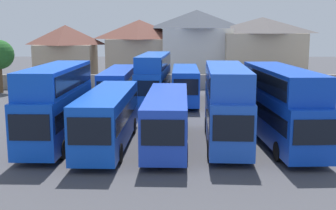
{
  "coord_description": "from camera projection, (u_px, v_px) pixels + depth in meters",
  "views": [
    {
      "loc": [
        0.21,
        -26.68,
        7.33
      ],
      "look_at": [
        0.0,
        3.0,
        2.08
      ],
      "focal_mm": 46.29,
      "sensor_mm": 36.0,
      "label": 1
    }
  ],
  "objects": [
    {
      "name": "bus_5",
      "position": [
        281.0,
        102.0,
        27.46
      ],
      "size": [
        3.05,
        11.6,
        4.87
      ],
      "rotation": [
        0.0,
        0.0,
        -1.53
      ],
      "color": "#0E3DC1",
      "rests_on": "ground"
    },
    {
      "name": "bus_7",
      "position": [
        154.0,
        76.0,
        42.89
      ],
      "size": [
        3.29,
        11.37,
        4.84
      ],
      "rotation": [
        0.0,
        0.0,
        -1.64
      ],
      "color": "blue",
      "rests_on": "ground"
    },
    {
      "name": "house_terrace_right",
      "position": [
        196.0,
        45.0,
        60.93
      ],
      "size": [
        9.85,
        8.39,
        9.89
      ],
      "color": "silver",
      "rests_on": "ground"
    },
    {
      "name": "house_terrace_centre",
      "position": [
        140.0,
        50.0,
        61.13
      ],
      "size": [
        9.29,
        6.95,
        8.55
      ],
      "color": "tan",
      "rests_on": "ground"
    },
    {
      "name": "bus_2",
      "position": [
        108.0,
        115.0,
        26.99
      ],
      "size": [
        2.81,
        11.23,
        3.49
      ],
      "rotation": [
        0.0,
        0.0,
        -1.6
      ],
      "color": "blue",
      "rests_on": "ground"
    },
    {
      "name": "bus_3",
      "position": [
        167.0,
        117.0,
        27.09
      ],
      "size": [
        2.82,
        11.08,
        3.31
      ],
      "rotation": [
        0.0,
        0.0,
        -1.6
      ],
      "color": "blue",
      "rests_on": "ground"
    },
    {
      "name": "bus_8",
      "position": [
        185.0,
        83.0,
        42.99
      ],
      "size": [
        2.73,
        10.72,
        3.48
      ],
      "rotation": [
        0.0,
        0.0,
        -1.59
      ],
      "color": "blue",
      "rests_on": "ground"
    },
    {
      "name": "bus_9",
      "position": [
        226.0,
        85.0,
        42.48
      ],
      "size": [
        2.89,
        10.36,
        3.3
      ],
      "rotation": [
        0.0,
        0.0,
        -1.53
      ],
      "color": "blue",
      "rests_on": "ground"
    },
    {
      "name": "bus_1",
      "position": [
        56.0,
        101.0,
        27.32
      ],
      "size": [
        2.7,
        10.11,
        5.02
      ],
      "rotation": [
        0.0,
        0.0,
        -1.59
      ],
      "color": "blue",
      "rests_on": "ground"
    },
    {
      "name": "house_terrace_left",
      "position": [
        66.0,
        52.0,
        61.09
      ],
      "size": [
        8.21,
        6.77,
        7.82
      ],
      "color": "tan",
      "rests_on": "ground"
    },
    {
      "name": "depot_boundary_wall",
      "position": [
        169.0,
        82.0,
        52.71
      ],
      "size": [
        56.0,
        0.5,
        1.8
      ],
      "primitive_type": "cube",
      "color": "gray",
      "rests_on": "ground"
    },
    {
      "name": "bus_4",
      "position": [
        226.0,
        101.0,
        27.44
      ],
      "size": [
        2.99,
        10.58,
        4.99
      ],
      "rotation": [
        0.0,
        0.0,
        -1.63
      ],
      "color": "blue",
      "rests_on": "ground"
    },
    {
      "name": "house_terrace_far_right",
      "position": [
        261.0,
        49.0,
        59.58
      ],
      "size": [
        11.2,
        8.23,
        8.85
      ],
      "color": "#C6B293",
      "rests_on": "ground"
    },
    {
      "name": "bus_6",
      "position": [
        119.0,
        84.0,
        42.53
      ],
      "size": [
        2.69,
        11.99,
        3.4
      ],
      "rotation": [
        0.0,
        0.0,
        -1.58
      ],
      "color": "blue",
      "rests_on": "ground"
    },
    {
      "name": "ground",
      "position": [
        169.0,
        100.0,
        45.27
      ],
      "size": [
        140.0,
        140.0,
        0.0
      ],
      "primitive_type": "plane",
      "color": "#424247"
    }
  ]
}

